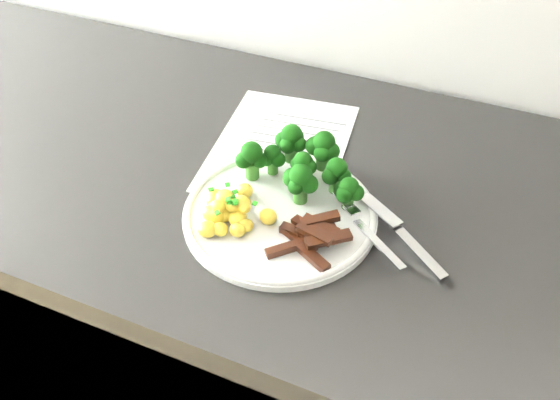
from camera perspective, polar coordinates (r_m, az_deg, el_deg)
counter at (r=1.17m, az=3.68°, el=-16.30°), size 2.42×0.60×0.91m
recipe_paper at (r=0.89m, az=0.05°, el=5.23°), size 0.23×0.29×0.00m
plate at (r=0.77m, az=0.00°, el=-1.26°), size 0.25×0.25×0.01m
broccoli at (r=0.79m, az=2.23°, el=3.65°), size 0.18×0.11×0.07m
potatoes at (r=0.76m, az=-5.03°, el=-1.12°), size 0.10×0.11×0.04m
beef_strips at (r=0.73m, az=2.99°, el=-3.43°), size 0.10×0.09×0.03m
fork at (r=0.74m, az=8.55°, el=-3.03°), size 0.12×0.11×0.01m
knife at (r=0.76m, az=11.75°, el=-3.48°), size 0.17×0.13×0.02m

